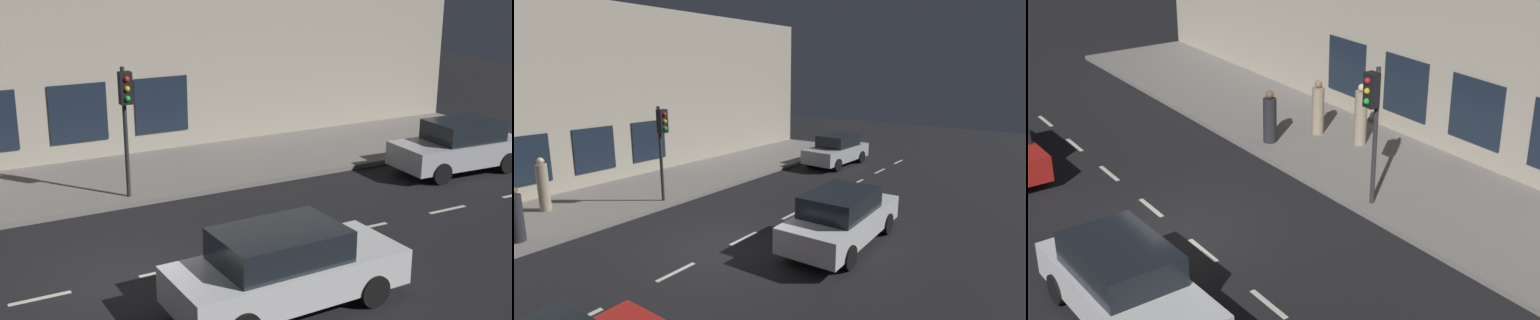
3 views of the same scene
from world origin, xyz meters
The scene contains 9 objects.
ground_plane centered at (0.00, 0.00, 0.00)m, with size 60.00×60.00×0.00m, color black.
sidewalk centered at (6.25, 0.00, 0.07)m, with size 4.50×32.00×0.15m.
building_facade centered at (8.80, 0.00, 3.85)m, with size 0.65×32.00×7.72m.
lane_centre_line centered at (0.00, -1.00, 0.00)m, with size 0.12×27.20×0.01m.
traffic_light centered at (4.36, -1.64, 2.68)m, with size 0.46×0.32×3.50m.
parked_car_2 centered at (-2.46, -2.45, 0.79)m, with size 2.00×4.59×1.58m.
pedestrian_0 centered at (4.79, 3.25, 0.88)m, with size 0.41×0.41×1.61m.
pedestrian_1 centered at (6.86, 1.53, 1.02)m, with size 0.53×0.53×1.87m.
pedestrian_2 centered at (6.38, 2.97, 0.94)m, with size 0.51×0.51×1.71m.
Camera 3 is at (-6.89, -13.70, 8.33)m, focal length 51.43 mm.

